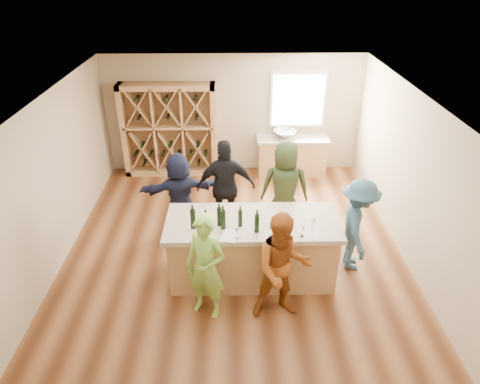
{
  "coord_description": "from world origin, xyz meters",
  "views": [
    {
      "loc": [
        -0.01,
        -6.19,
        4.74
      ],
      "look_at": [
        0.1,
        0.2,
        1.15
      ],
      "focal_mm": 32.0,
      "sensor_mm": 36.0,
      "label": 1
    }
  ],
  "objects_px": {
    "wine_rack": "(170,130)",
    "person_server": "(357,225)",
    "wine_bottle_a": "(193,219)",
    "wine_bottle_b": "(206,223)",
    "person_far_mid": "(226,187)",
    "wine_bottle_c": "(219,217)",
    "wine_bottle_d": "(223,220)",
    "wine_bottle_e": "(240,218)",
    "person_far_left": "(180,193)",
    "person_near_left": "(206,267)",
    "person_near_right": "(283,268)",
    "sink": "(285,134)",
    "tasting_counter_base": "(252,251)",
    "person_far_right": "(285,188)",
    "wine_bottle_f": "(257,223)"
  },
  "relations": [
    {
      "from": "sink",
      "to": "person_far_right",
      "type": "relative_size",
      "value": 0.29
    },
    {
      "from": "wine_bottle_c",
      "to": "person_far_mid",
      "type": "xyz_separation_m",
      "value": [
        0.08,
        1.52,
        -0.31
      ]
    },
    {
      "from": "wine_bottle_c",
      "to": "person_server",
      "type": "height_order",
      "value": "person_server"
    },
    {
      "from": "wine_bottle_c",
      "to": "person_far_left",
      "type": "relative_size",
      "value": 0.19
    },
    {
      "from": "sink",
      "to": "wine_bottle_e",
      "type": "distance_m",
      "value": 4.09
    },
    {
      "from": "person_near_left",
      "to": "person_server",
      "type": "xyz_separation_m",
      "value": [
        2.43,
        1.05,
        -0.02
      ]
    },
    {
      "from": "person_near_right",
      "to": "tasting_counter_base",
      "type": "bearing_deg",
      "value": 108.57
    },
    {
      "from": "wine_bottle_d",
      "to": "wine_bottle_f",
      "type": "xyz_separation_m",
      "value": [
        0.5,
        -0.1,
        -0.01
      ]
    },
    {
      "from": "wine_rack",
      "to": "wine_bottle_c",
      "type": "distance_m",
      "value": 4.17
    },
    {
      "from": "person_far_right",
      "to": "wine_bottle_f",
      "type": "relative_size",
      "value": 6.14
    },
    {
      "from": "wine_rack",
      "to": "person_server",
      "type": "xyz_separation_m",
      "value": [
        3.52,
        -3.64,
        -0.28
      ]
    },
    {
      "from": "wine_bottle_a",
      "to": "person_far_mid",
      "type": "relative_size",
      "value": 0.17
    },
    {
      "from": "wine_bottle_a",
      "to": "wine_bottle_b",
      "type": "height_order",
      "value": "wine_bottle_a"
    },
    {
      "from": "wine_bottle_b",
      "to": "person_server",
      "type": "height_order",
      "value": "person_server"
    },
    {
      "from": "person_near_left",
      "to": "person_far_mid",
      "type": "bearing_deg",
      "value": 108.12
    },
    {
      "from": "tasting_counter_base",
      "to": "person_server",
      "type": "height_order",
      "value": "person_server"
    },
    {
      "from": "person_near_left",
      "to": "person_near_right",
      "type": "height_order",
      "value": "person_near_right"
    },
    {
      "from": "wine_rack",
      "to": "person_near_left",
      "type": "bearing_deg",
      "value": -76.95
    },
    {
      "from": "wine_rack",
      "to": "person_server",
      "type": "height_order",
      "value": "wine_rack"
    },
    {
      "from": "wine_bottle_b",
      "to": "wine_bottle_e",
      "type": "xyz_separation_m",
      "value": [
        0.51,
        0.14,
        -0.01
      ]
    },
    {
      "from": "person_near_right",
      "to": "sink",
      "type": "bearing_deg",
      "value": 78.05
    },
    {
      "from": "person_far_mid",
      "to": "tasting_counter_base",
      "type": "bearing_deg",
      "value": 104.79
    },
    {
      "from": "wine_rack",
      "to": "person_near_right",
      "type": "xyz_separation_m",
      "value": [
        2.17,
        -4.75,
        -0.24
      ]
    },
    {
      "from": "wine_bottle_f",
      "to": "wine_bottle_a",
      "type": "bearing_deg",
      "value": 172.56
    },
    {
      "from": "wine_bottle_e",
      "to": "person_near_right",
      "type": "xyz_separation_m",
      "value": [
        0.59,
        -0.74,
        -0.36
      ]
    },
    {
      "from": "wine_bottle_e",
      "to": "person_server",
      "type": "xyz_separation_m",
      "value": [
        1.93,
        0.37,
        -0.39
      ]
    },
    {
      "from": "sink",
      "to": "wine_bottle_c",
      "type": "xyz_separation_m",
      "value": [
        -1.43,
        -3.9,
        0.22
      ]
    },
    {
      "from": "person_server",
      "to": "person_far_left",
      "type": "bearing_deg",
      "value": 76.37
    },
    {
      "from": "wine_bottle_c",
      "to": "wine_bottle_f",
      "type": "distance_m",
      "value": 0.59
    },
    {
      "from": "wine_bottle_d",
      "to": "person_far_right",
      "type": "height_order",
      "value": "person_far_right"
    },
    {
      "from": "wine_bottle_c",
      "to": "wine_bottle_b",
      "type": "bearing_deg",
      "value": -139.94
    },
    {
      "from": "person_server",
      "to": "person_far_mid",
      "type": "bearing_deg",
      "value": 69.02
    },
    {
      "from": "sink",
      "to": "person_far_mid",
      "type": "distance_m",
      "value": 2.75
    },
    {
      "from": "wine_rack",
      "to": "wine_bottle_d",
      "type": "xyz_separation_m",
      "value": [
        1.33,
        -4.07,
        0.14
      ]
    },
    {
      "from": "person_near_right",
      "to": "wine_bottle_f",
      "type": "distance_m",
      "value": 0.77
    },
    {
      "from": "tasting_counter_base",
      "to": "person_far_right",
      "type": "relative_size",
      "value": 1.41
    },
    {
      "from": "wine_bottle_c",
      "to": "person_near_left",
      "type": "height_order",
      "value": "person_near_left"
    },
    {
      "from": "person_near_right",
      "to": "wine_bottle_f",
      "type": "bearing_deg",
      "value": 115.12
    },
    {
      "from": "wine_bottle_d",
      "to": "person_near_left",
      "type": "relative_size",
      "value": 0.19
    },
    {
      "from": "wine_rack",
      "to": "wine_bottle_c",
      "type": "relative_size",
      "value": 7.2
    },
    {
      "from": "person_server",
      "to": "wine_bottle_a",
      "type": "bearing_deg",
      "value": 106.21
    },
    {
      "from": "person_far_left",
      "to": "person_server",
      "type": "bearing_deg",
      "value": 147.88
    },
    {
      "from": "wine_bottle_c",
      "to": "person_far_right",
      "type": "relative_size",
      "value": 0.17
    },
    {
      "from": "wine_rack",
      "to": "wine_bottle_f",
      "type": "distance_m",
      "value": 4.55
    },
    {
      "from": "person_server",
      "to": "person_far_right",
      "type": "relative_size",
      "value": 0.89
    },
    {
      "from": "person_server",
      "to": "wine_bottle_e",
      "type": "bearing_deg",
      "value": 108.23
    },
    {
      "from": "sink",
      "to": "wine_bottle_b",
      "type": "bearing_deg",
      "value": -111.77
    },
    {
      "from": "wine_bottle_a",
      "to": "wine_bottle_c",
      "type": "xyz_separation_m",
      "value": [
        0.4,
        0.07,
        -0.01
      ]
    },
    {
      "from": "wine_bottle_a",
      "to": "wine_bottle_e",
      "type": "bearing_deg",
      "value": 3.12
    },
    {
      "from": "wine_bottle_e",
      "to": "wine_rack",
      "type": "bearing_deg",
      "value": 111.63
    }
  ]
}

